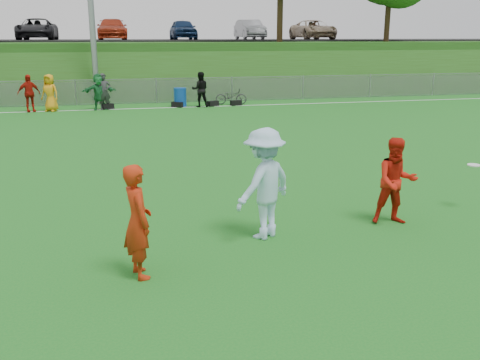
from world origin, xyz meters
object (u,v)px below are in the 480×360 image
object	(u,v)px
player_red_center	(396,181)
frisbee	(474,165)
player_red_left	(138,221)
recycling_bin	(180,97)
bicycle	(231,96)
player_blue	(264,184)

from	to	relation	value
player_red_center	frisbee	world-z (taller)	player_red_center
player_red_left	frisbee	distance (m)	6.88
player_red_left	recycling_bin	xyz separation A→B (m)	(2.93, 19.06, -0.38)
bicycle	player_red_center	bearing A→B (deg)	-172.63
player_red_left	bicycle	xyz separation A→B (m)	(5.56, 19.35, -0.42)
frisbee	recycling_bin	size ratio (longest dim) A/B	0.27
player_red_center	player_blue	size ratio (longest dim) A/B	0.84
frisbee	recycling_bin	xyz separation A→B (m)	(-3.74, 17.38, -0.44)
player_blue	frisbee	size ratio (longest dim) A/B	7.60
frisbee	player_red_center	bearing A→B (deg)	-166.71
player_blue	player_red_left	bearing A→B (deg)	-7.66
player_blue	recycling_bin	world-z (taller)	player_blue
player_red_center	player_blue	world-z (taller)	player_blue
recycling_bin	player_red_center	bearing A→B (deg)	-84.27
player_red_left	bicycle	world-z (taller)	player_red_left
player_red_center	bicycle	world-z (taller)	player_red_center
recycling_bin	bicycle	world-z (taller)	recycling_bin
player_red_left	player_red_center	distance (m)	4.88
player_red_center	player_red_left	bearing A→B (deg)	-154.88
player_red_left	player_blue	bearing A→B (deg)	-77.82
recycling_bin	bicycle	xyz separation A→B (m)	(2.63, 0.29, -0.04)
bicycle	recycling_bin	bearing A→B (deg)	106.41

